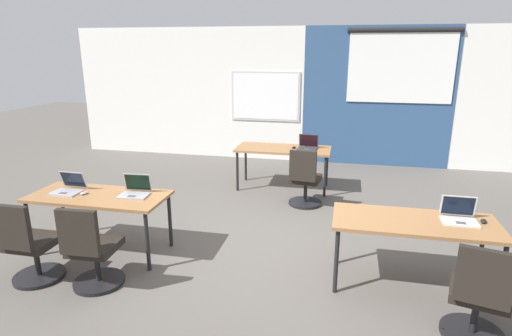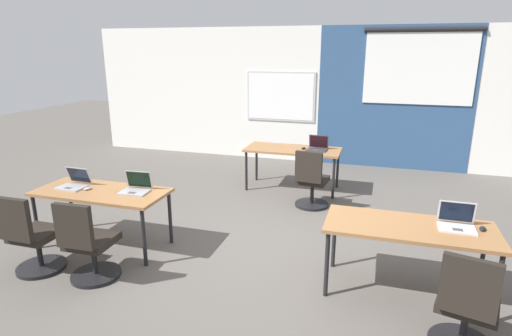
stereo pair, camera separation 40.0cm
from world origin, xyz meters
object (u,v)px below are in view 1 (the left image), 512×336
Objects in this scene: mouse_near_right_end at (484,221)px; laptop_far_right at (308,146)px; desk_near_left at (99,200)px; chair_near_right_end at (478,301)px; desk_near_right at (414,226)px; desk_far_center at (283,151)px; chair_near_left_end at (30,249)px; chair_near_left_inner at (92,254)px; laptop_near_left_end at (69,188)px; laptop_near_left_inner at (135,191)px; chair_far_right at (305,183)px; laptop_near_right_end at (459,216)px; mouse_near_left_end at (84,193)px; mouse_far_right at (294,147)px.

laptop_far_right is at bearing 125.89° from mouse_near_right_end.
chair_near_right_end reaches higher than desk_near_left.
desk_near_right and desk_far_center have the same top height.
chair_near_left_end reaches higher than mouse_near_right_end.
chair_near_right_end is 1.00× the size of chair_near_left_inner.
chair_near_right_end is 3.56m from chair_near_left_inner.
laptop_near_left_end is 1.14m from chair_near_left_inner.
laptop_near_left_inner is 2.66m from chair_far_right.
laptop_near_right_end is at bearing -169.93° from chair_near_left_inner.
desk_near_right is at bearing -47.70° from chair_near_right_end.
mouse_near_left_end is 3.68m from laptop_far_right.
desk_near_right is 4.81× the size of laptop_near_right_end.
chair_near_right_end and chair_far_right have the same top height.
desk_near_right is at bearing -168.06° from laptop_near_right_end.
chair_near_right_end is 4.25m from chair_near_left_end.
desk_far_center is 0.43m from laptop_far_right.
chair_near_right_end is 2.63× the size of laptop_far_right.
chair_near_right_end is 2.71× the size of laptop_near_left_end.
desk_near_left is at bearing 8.00° from mouse_near_left_end.
chair_near_left_end is 4.25m from mouse_far_right.
desk_near_left is at bearing -178.27° from laptop_near_right_end.
mouse_far_right is at bearing 126.63° from laptop_near_right_end.
desk_near_right is (3.50, 0.00, 0.00)m from desk_near_left.
chair_near_left_inner is 4.02m from laptop_far_right.
mouse_near_right_end is 0.99× the size of mouse_far_right.
mouse_near_right_end and mouse_near_left_end have the same top height.
laptop_near_left_inner is at bearing -117.90° from laptop_far_right.
laptop_near_left_end is at bearing -85.37° from chair_near_left_end.
chair_far_right is (-1.70, 2.81, 0.00)m from chair_near_right_end.
chair_far_right is at bearing 42.51° from desk_near_left.
laptop_far_right reaches higher than chair_near_right_end.
laptop_near_left_inner is at bearing 178.28° from desk_near_right.
laptop_near_right_end is at bearing -53.87° from mouse_far_right.
desk_near_left is at bearing -124.45° from mouse_far_right.
desk_far_center is 4.20m from chair_near_right_end.
laptop_far_right is (-1.75, 3.62, 0.39)m from chair_near_right_end.
mouse_near_left_end is 0.32× the size of laptop_far_right.
mouse_far_right is 0.12× the size of chair_far_right.
laptop_near_left_end is at bearing -129.88° from mouse_far_right.
laptop_near_left_inner is (0.59, 0.12, 0.03)m from mouse_near_left_end.
mouse_near_left_end is 3.16m from chair_far_right.
chair_near_left_end is 1.00× the size of chair_far_right.
laptop_near_right_end is 2.95× the size of mouse_near_left_end.
laptop_near_left_inner reaches higher than desk_near_right.
chair_far_right is (2.38, 2.05, -0.36)m from mouse_near_left_end.
laptop_near_right_end is 0.95× the size of laptop_far_right.
desk_near_right is 2.42m from chair_far_right.
chair_far_right is (2.21, 2.02, -0.28)m from desk_near_left.
laptop_near_left_end is at bearing 4.03° from chair_near_right_end.
laptop_near_right_end is 0.36× the size of chair_near_left_end.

